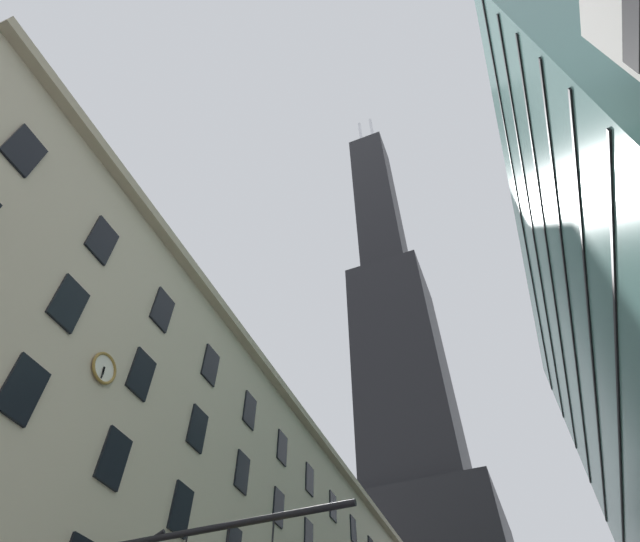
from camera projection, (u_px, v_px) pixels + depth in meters
dark_skyscraper at (411, 425)px, 104.89m from camera, size 26.76×26.76×204.67m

